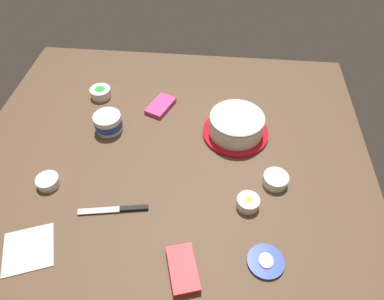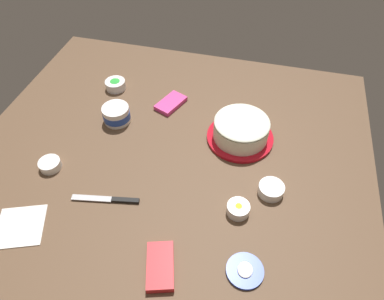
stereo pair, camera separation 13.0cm
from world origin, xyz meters
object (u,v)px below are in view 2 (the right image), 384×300
frosting_tub (116,114)px  spreading_knife (112,199)px  frosted_cake (241,130)px  sprinkle_bowl_green (115,84)px  sprinkle_bowl_rainbow (271,189)px  candy_box_upper (171,103)px  sprinkle_bowl_orange (50,164)px  frosting_tub_lid (245,271)px  candy_box_lower (160,266)px  sprinkle_bowl_yellow (238,209)px  paper_napkin (20,226)px

frosting_tub → spreading_knife: size_ratio=0.48×
frosted_cake → sprinkle_bowl_green: 0.64m
frosting_tub → sprinkle_bowl_rainbow: size_ratio=1.26×
sprinkle_bowl_rainbow → candy_box_upper: 0.60m
sprinkle_bowl_orange → sprinkle_bowl_green: size_ratio=0.87×
frosting_tub_lid → candy_box_lower: bearing=101.7°
sprinkle_bowl_green → candy_box_lower: bearing=-149.1°
candy_box_upper → frosting_tub: bearing=151.1°
frosting_tub → sprinkle_bowl_yellow: frosting_tub is taller
paper_napkin → sprinkle_bowl_rainbow: bearing=-66.7°
sprinkle_bowl_green → frosting_tub_lid: bearing=-135.6°
candy_box_upper → sprinkle_bowl_orange: bearing=166.0°
frosting_tub → sprinkle_bowl_rainbow: bearing=-107.9°
candy_box_lower → sprinkle_bowl_rainbow: bearing=-56.5°
spreading_knife → candy_box_lower: candy_box_lower is taller
sprinkle_bowl_orange → paper_napkin: size_ratio=0.53×
sprinkle_bowl_yellow → sprinkle_bowl_rainbow: bearing=-42.8°
frosted_cake → frosting_tub: (-0.02, 0.52, -0.01)m
paper_napkin → candy_box_lower: bearing=-92.5°
frosting_tub → candy_box_lower: 0.68m
frosting_tub → frosting_tub_lid: size_ratio=1.00×
frosting_tub → candy_box_upper: (0.15, -0.19, -0.03)m
frosting_tub → sprinkle_bowl_rainbow: frosting_tub is taller
frosting_tub → sprinkle_bowl_yellow: (-0.32, -0.57, -0.02)m
frosting_tub_lid → sprinkle_bowl_orange: (0.22, 0.76, 0.01)m
frosted_cake → spreading_knife: (-0.40, 0.38, -0.04)m
frosting_tub_lid → sprinkle_bowl_rainbow: size_ratio=1.26×
spreading_knife → paper_napkin: (-0.17, 0.25, -0.00)m
sprinkle_bowl_orange → candy_box_lower: 0.58m
sprinkle_bowl_rainbow → candy_box_lower: 0.46m
frosted_cake → sprinkle_bowl_rainbow: size_ratio=2.97×
sprinkle_bowl_orange → candy_box_lower: bearing=-117.7°
spreading_knife → sprinkle_bowl_orange: sprinkle_bowl_orange is taller
sprinkle_bowl_green → paper_napkin: 0.75m
spreading_knife → sprinkle_bowl_rainbow: size_ratio=2.63×
sprinkle_bowl_yellow → frosting_tub_lid: bearing=-165.1°
candy_box_lower → candy_box_upper: size_ratio=1.05×
sprinkle_bowl_yellow → sprinkle_bowl_orange: bearing=88.2°
frosting_tub → frosted_cake: bearing=-87.7°
frosting_tub → candy_box_lower: (-0.57, -0.37, -0.02)m
sprinkle_bowl_orange → candy_box_upper: (0.45, -0.33, -0.01)m
spreading_knife → candy_box_lower: (-0.19, -0.24, 0.01)m
sprinkle_bowl_orange → sprinkle_bowl_rainbow: (0.08, -0.81, 0.00)m
sprinkle_bowl_rainbow → spreading_knife: bearing=107.6°
sprinkle_bowl_green → candy_box_lower: (-0.77, -0.46, -0.01)m
spreading_knife → frosting_tub: bearing=19.5°
frosted_cake → frosting_tub_lid: 0.55m
sprinkle_bowl_yellow → sprinkle_bowl_rainbow: size_ratio=0.86×
frosting_tub_lid → sprinkle_bowl_orange: sprinkle_bowl_orange is taller
frosting_tub_lid → sprinkle_bowl_green: 1.01m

